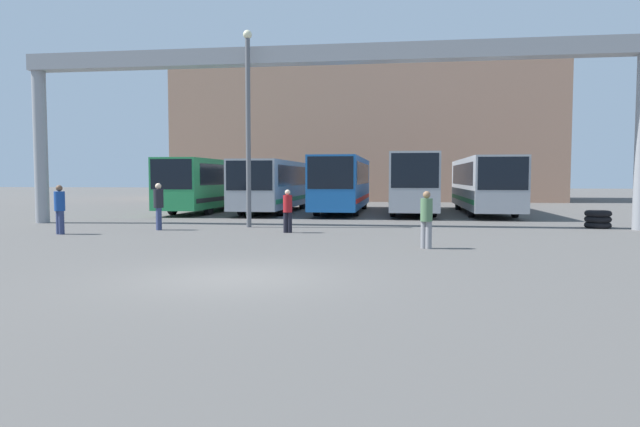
{
  "coord_description": "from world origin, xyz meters",
  "views": [
    {
      "loc": [
        3.42,
        -11.35,
        2.08
      ],
      "look_at": [
        -0.5,
        16.31,
        0.3
      ],
      "focal_mm": 32.0,
      "sensor_mm": 36.0,
      "label": 1
    }
  ],
  "objects_px": {
    "pedestrian_mid_right": "(426,218)",
    "lamp_post": "(248,121)",
    "pedestrian_far_center": "(288,210)",
    "pedestrian_near_right": "(60,208)",
    "pedestrian_near_center": "(159,205)",
    "tire_stack": "(598,219)",
    "bus_slot_0": "(210,182)",
    "bus_slot_4": "(484,182)",
    "bus_slot_1": "(274,183)",
    "bus_slot_3": "(412,180)",
    "bus_slot_2": "(343,181)"
  },
  "relations": [
    {
      "from": "pedestrian_near_center",
      "to": "pedestrian_near_right",
      "type": "bearing_deg",
      "value": -85.22
    },
    {
      "from": "pedestrian_mid_right",
      "to": "pedestrian_far_center",
      "type": "height_order",
      "value": "pedestrian_mid_right"
    },
    {
      "from": "bus_slot_0",
      "to": "pedestrian_near_right",
      "type": "bearing_deg",
      "value": -92.9
    },
    {
      "from": "bus_slot_4",
      "to": "pedestrian_far_center",
      "type": "distance_m",
      "value": 15.78
    },
    {
      "from": "lamp_post",
      "to": "pedestrian_near_center",
      "type": "bearing_deg",
      "value": -151.39
    },
    {
      "from": "bus_slot_2",
      "to": "pedestrian_near_right",
      "type": "distance_m",
      "value": 17.06
    },
    {
      "from": "pedestrian_far_center",
      "to": "pedestrian_near_center",
      "type": "relative_size",
      "value": 0.88
    },
    {
      "from": "pedestrian_far_center",
      "to": "bus_slot_1",
      "type": "bearing_deg",
      "value": 105.87
    },
    {
      "from": "pedestrian_near_right",
      "to": "lamp_post",
      "type": "xyz_separation_m",
      "value": [
        6.05,
        3.85,
        3.45
      ]
    },
    {
      "from": "bus_slot_0",
      "to": "lamp_post",
      "type": "height_order",
      "value": "lamp_post"
    },
    {
      "from": "bus_slot_0",
      "to": "bus_slot_3",
      "type": "xyz_separation_m",
      "value": [
        12.24,
        0.18,
        0.13
      ]
    },
    {
      "from": "tire_stack",
      "to": "pedestrian_near_right",
      "type": "bearing_deg",
      "value": -164.98
    },
    {
      "from": "bus_slot_4",
      "to": "pedestrian_near_center",
      "type": "distance_m",
      "value": 18.99
    },
    {
      "from": "bus_slot_3",
      "to": "pedestrian_mid_right",
      "type": "bearing_deg",
      "value": -89.71
    },
    {
      "from": "bus_slot_4",
      "to": "lamp_post",
      "type": "relative_size",
      "value": 1.54
    },
    {
      "from": "bus_slot_2",
      "to": "bus_slot_4",
      "type": "distance_m",
      "value": 8.16
    },
    {
      "from": "bus_slot_3",
      "to": "pedestrian_near_center",
      "type": "xyz_separation_m",
      "value": [
        -10.11,
        -12.5,
        -0.94
      ]
    },
    {
      "from": "lamp_post",
      "to": "bus_slot_0",
      "type": "bearing_deg",
      "value": 116.69
    },
    {
      "from": "pedestrian_near_right",
      "to": "bus_slot_2",
      "type": "bearing_deg",
      "value": -95.83
    },
    {
      "from": "bus_slot_1",
      "to": "tire_stack",
      "type": "height_order",
      "value": "bus_slot_1"
    },
    {
      "from": "pedestrian_near_center",
      "to": "lamp_post",
      "type": "distance_m",
      "value": 4.99
    },
    {
      "from": "bus_slot_4",
      "to": "pedestrian_near_center",
      "type": "height_order",
      "value": "bus_slot_4"
    },
    {
      "from": "bus_slot_3",
      "to": "pedestrian_near_center",
      "type": "bearing_deg",
      "value": -128.98
    },
    {
      "from": "pedestrian_far_center",
      "to": "pedestrian_near_right",
      "type": "relative_size",
      "value": 0.9
    },
    {
      "from": "pedestrian_near_right",
      "to": "lamp_post",
      "type": "height_order",
      "value": "lamp_post"
    },
    {
      "from": "pedestrian_near_center",
      "to": "bus_slot_2",
      "type": "bearing_deg",
      "value": 122.4
    },
    {
      "from": "pedestrian_mid_right",
      "to": "pedestrian_near_center",
      "type": "relative_size",
      "value": 0.91
    },
    {
      "from": "bus_slot_0",
      "to": "tire_stack",
      "type": "relative_size",
      "value": 11.46
    },
    {
      "from": "tire_stack",
      "to": "pedestrian_near_center",
      "type": "bearing_deg",
      "value": -169.18
    },
    {
      "from": "bus_slot_1",
      "to": "pedestrian_mid_right",
      "type": "relative_size",
      "value": 6.87
    },
    {
      "from": "bus_slot_1",
      "to": "pedestrian_mid_right",
      "type": "distance_m",
      "value": 18.56
    },
    {
      "from": "bus_slot_2",
      "to": "pedestrian_near_center",
      "type": "height_order",
      "value": "bus_slot_2"
    },
    {
      "from": "pedestrian_near_right",
      "to": "bus_slot_0",
      "type": "bearing_deg",
      "value": -67.28
    },
    {
      "from": "bus_slot_0",
      "to": "bus_slot_4",
      "type": "xyz_separation_m",
      "value": [
        16.32,
        0.27,
        0.02
      ]
    },
    {
      "from": "pedestrian_far_center",
      "to": "pedestrian_near_right",
      "type": "xyz_separation_m",
      "value": [
        -8.12,
        -1.72,
        0.09
      ]
    },
    {
      "from": "pedestrian_far_center",
      "to": "pedestrian_near_right",
      "type": "height_order",
      "value": "pedestrian_near_right"
    },
    {
      "from": "bus_slot_1",
      "to": "bus_slot_3",
      "type": "relative_size",
      "value": 0.94
    },
    {
      "from": "bus_slot_1",
      "to": "pedestrian_near_center",
      "type": "xyz_separation_m",
      "value": [
        -1.95,
        -12.12,
        -0.76
      ]
    },
    {
      "from": "bus_slot_0",
      "to": "tire_stack",
      "type": "height_order",
      "value": "bus_slot_0"
    },
    {
      "from": "bus_slot_4",
      "to": "pedestrian_near_center",
      "type": "relative_size",
      "value": 6.75
    },
    {
      "from": "bus_slot_0",
      "to": "pedestrian_near_center",
      "type": "relative_size",
      "value": 6.45
    },
    {
      "from": "bus_slot_0",
      "to": "pedestrian_mid_right",
      "type": "xyz_separation_m",
      "value": [
        12.33,
        -16.8,
        -0.9
      ]
    },
    {
      "from": "pedestrian_mid_right",
      "to": "pedestrian_far_center",
      "type": "relative_size",
      "value": 1.04
    },
    {
      "from": "lamp_post",
      "to": "tire_stack",
      "type": "bearing_deg",
      "value": 6.4
    },
    {
      "from": "lamp_post",
      "to": "bus_slot_3",
      "type": "bearing_deg",
      "value": 57.23
    },
    {
      "from": "pedestrian_far_center",
      "to": "pedestrian_near_center",
      "type": "xyz_separation_m",
      "value": [
        -5.26,
        0.39,
        0.12
      ]
    },
    {
      "from": "bus_slot_2",
      "to": "bus_slot_3",
      "type": "xyz_separation_m",
      "value": [
        4.08,
        0.07,
        0.08
      ]
    },
    {
      "from": "bus_slot_1",
      "to": "pedestrian_near_right",
      "type": "relative_size",
      "value": 6.42
    },
    {
      "from": "pedestrian_mid_right",
      "to": "lamp_post",
      "type": "relative_size",
      "value": 0.21
    },
    {
      "from": "bus_slot_0",
      "to": "lamp_post",
      "type": "distance_m",
      "value": 12.12
    }
  ]
}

